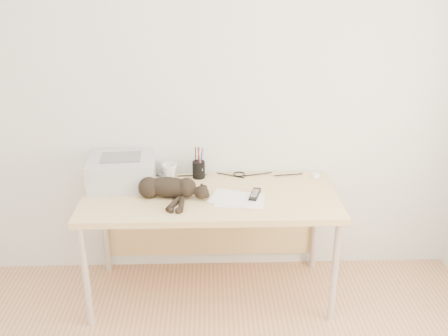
{
  "coord_description": "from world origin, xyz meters",
  "views": [
    {
      "loc": [
        0.0,
        -1.44,
        2.09
      ],
      "look_at": [
        0.09,
        1.34,
        0.94
      ],
      "focal_mm": 40.0,
      "sensor_mm": 36.0,
      "label": 1
    }
  ],
  "objects_px": {
    "desk": "(210,207)",
    "mouse": "(315,173)",
    "pen_cup": "(199,169)",
    "printer": "(122,171)",
    "cat": "(166,188)",
    "mug": "(169,171)"
  },
  "relations": [
    {
      "from": "desk",
      "to": "printer",
      "type": "relative_size",
      "value": 3.59
    },
    {
      "from": "desk",
      "to": "printer",
      "type": "distance_m",
      "value": 0.62
    },
    {
      "from": "cat",
      "to": "pen_cup",
      "type": "relative_size",
      "value": 2.75
    },
    {
      "from": "pen_cup",
      "to": "mouse",
      "type": "xyz_separation_m",
      "value": [
        0.8,
        0.0,
        -0.04
      ]
    },
    {
      "from": "desk",
      "to": "printer",
      "type": "xyz_separation_m",
      "value": [
        -0.57,
        0.08,
        0.23
      ]
    },
    {
      "from": "mug",
      "to": "mouse",
      "type": "distance_m",
      "value": 0.99
    },
    {
      "from": "desk",
      "to": "mouse",
      "type": "xyz_separation_m",
      "value": [
        0.72,
        0.19,
        0.15
      ]
    },
    {
      "from": "printer",
      "to": "cat",
      "type": "relative_size",
      "value": 0.75
    },
    {
      "from": "cat",
      "to": "mug",
      "type": "xyz_separation_m",
      "value": [
        -0.0,
        0.31,
        -0.01
      ]
    },
    {
      "from": "printer",
      "to": "mug",
      "type": "bearing_deg",
      "value": 20.31
    },
    {
      "from": "desk",
      "to": "pen_cup",
      "type": "height_order",
      "value": "pen_cup"
    },
    {
      "from": "desk",
      "to": "pen_cup",
      "type": "bearing_deg",
      "value": 111.88
    },
    {
      "from": "mug",
      "to": "printer",
      "type": "bearing_deg",
      "value": -159.69
    },
    {
      "from": "printer",
      "to": "mouse",
      "type": "relative_size",
      "value": 4.14
    },
    {
      "from": "pen_cup",
      "to": "mouse",
      "type": "bearing_deg",
      "value": 0.32
    },
    {
      "from": "desk",
      "to": "printer",
      "type": "height_order",
      "value": "printer"
    },
    {
      "from": "cat",
      "to": "pen_cup",
      "type": "height_order",
      "value": "pen_cup"
    },
    {
      "from": "printer",
      "to": "pen_cup",
      "type": "xyz_separation_m",
      "value": [
        0.49,
        0.11,
        -0.04
      ]
    },
    {
      "from": "cat",
      "to": "mug",
      "type": "distance_m",
      "value": 0.31
    },
    {
      "from": "printer",
      "to": "pen_cup",
      "type": "bearing_deg",
      "value": 12.07
    },
    {
      "from": "cat",
      "to": "desk",
      "type": "bearing_deg",
      "value": 31.39
    },
    {
      "from": "desk",
      "to": "mouse",
      "type": "bearing_deg",
      "value": 15.06
    }
  ]
}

